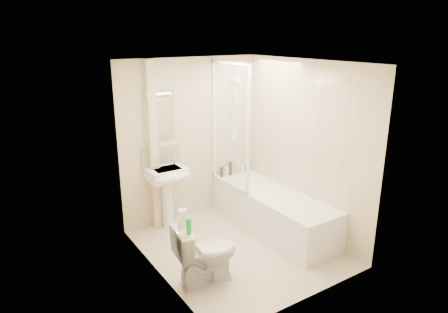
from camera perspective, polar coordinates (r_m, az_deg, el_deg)
floor at (r=5.40m, az=1.99°, el=-12.96°), size 2.50×2.50×0.00m
wall_back at (r=5.94m, az=-4.83°, el=2.36°), size 2.20×0.02×2.40m
wall_left at (r=4.41m, az=-9.68°, el=-3.16°), size 0.02×2.50×2.40m
wall_right at (r=5.59m, az=11.39°, el=1.14°), size 0.02×2.50×2.40m
ceiling at (r=4.69m, az=2.30°, el=13.34°), size 2.20×2.50×0.02m
tile_back at (r=6.25m, az=1.25°, el=5.29°), size 0.70×0.01×1.75m
tile_right at (r=5.67m, az=10.03°, el=3.79°), size 0.01×2.10×1.75m
pipe_boxing at (r=5.63m, az=-10.09°, el=1.32°), size 0.12×0.12×2.40m
splashback at (r=5.77m, az=-9.02°, el=0.00°), size 0.60×0.02×0.30m
mirror at (r=5.63m, az=-9.28°, el=5.35°), size 0.46×0.01×0.60m
strip_light at (r=5.55m, az=-9.36°, el=9.05°), size 0.42×0.07×0.07m
bathtub at (r=5.82m, az=6.99°, el=-7.55°), size 0.70×2.10×0.55m
shower_screen at (r=5.70m, az=0.83°, el=4.38°), size 0.04×0.92×1.80m
shower_fixture at (r=6.19m, az=1.48°, el=6.31°), size 0.10×0.16×0.99m
pedestal_sink at (r=5.67m, az=-7.93°, el=-3.53°), size 0.53×0.49×1.03m
bottle_black_a at (r=6.27m, az=-0.36°, el=-2.23°), size 0.05×0.05×0.16m
bottle_white_a at (r=6.32m, az=0.40°, el=-2.15°), size 0.05×0.05×0.14m
bottle_black_b at (r=6.34m, az=0.92°, el=-1.71°), size 0.06×0.06×0.22m
bottle_cream at (r=6.43m, az=2.08°, el=-1.59°), size 0.06×0.06×0.19m
bottle_white_b at (r=6.49m, az=2.64°, el=-1.73°), size 0.06×0.06×0.12m
bottle_green at (r=6.55m, az=3.32°, el=-1.71°), size 0.07×0.07×0.09m
toilet at (r=4.60m, az=-2.60°, el=-13.61°), size 0.57×0.80×0.72m
toilet_roll_lower at (r=4.38m, az=-5.91°, el=-9.25°), size 0.12×0.12×0.09m
toilet_roll_upper at (r=4.32m, az=-5.91°, el=-8.20°), size 0.10×0.10×0.11m
green_bottle at (r=4.19m, az=-5.06°, el=-9.89°), size 0.06×0.06×0.17m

